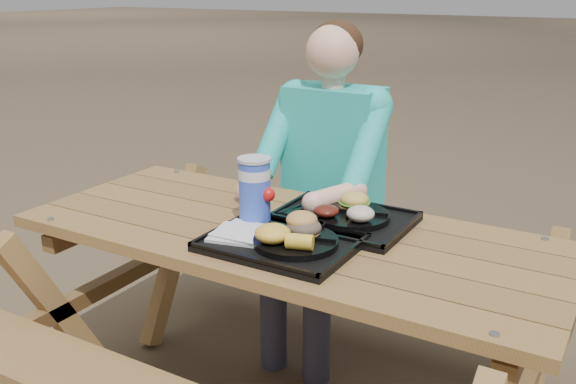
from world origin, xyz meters
The scene contains 17 objects.
picnic_table centered at (0.00, 0.00, 0.38)m, with size 1.80×1.49×0.75m, color #999999, non-canonical shape.
tray_near centered at (0.06, -0.14, 0.76)m, with size 0.45×0.35×0.02m, color black.
tray_far centered at (0.13, 0.14, 0.76)m, with size 0.45×0.35×0.02m, color black.
plate_near centered at (0.11, -0.14, 0.78)m, with size 0.26×0.26×0.02m, color black.
plate_far centered at (0.16, 0.15, 0.78)m, with size 0.26×0.26×0.02m, color black.
napkin_stack centered at (-0.08, -0.17, 0.78)m, with size 0.17×0.17×0.02m, color silver.
soda_cup centered at (-0.10, -0.04, 0.87)m, with size 0.10×0.10×0.21m, color blue.
condiment_bbq centered at (0.06, -0.01, 0.79)m, with size 0.06×0.06×0.03m, color black.
condiment_mustard centered at (0.12, -0.01, 0.79)m, with size 0.05×0.05×0.03m, color gold.
sandwich centered at (0.11, -0.10, 0.84)m, with size 0.10×0.10×0.11m, color #C08A43, non-canonical shape.
mac_cheese centered at (0.06, -0.20, 0.82)m, with size 0.11×0.11×0.05m, color yellow.
corn_cob centered at (0.16, -0.21, 0.81)m, with size 0.08×0.08×0.05m, color yellow, non-canonical shape.
cutlery_far centered at (-0.04, 0.14, 0.77)m, with size 0.03×0.15×0.01m, color black.
burger centered at (0.15, 0.20, 0.83)m, with size 0.10×0.10×0.09m, color gold, non-canonical shape.
baked_beans centered at (0.10, 0.08, 0.81)m, with size 0.08×0.08×0.04m, color #551811.
potato_salad centered at (0.22, 0.09, 0.82)m, with size 0.09×0.09×0.05m, color beige.
diner centered at (-0.13, 0.58, 0.64)m, with size 0.48×0.84×1.28m, color #1CC6B5, non-canonical shape.
Camera 1 is at (1.00, -1.70, 1.53)m, focal length 40.00 mm.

